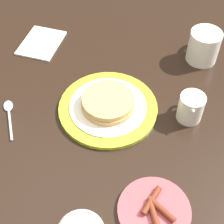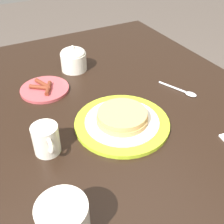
{
  "view_description": "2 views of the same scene",
  "coord_description": "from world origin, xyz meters",
  "px_view_note": "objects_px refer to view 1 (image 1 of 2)",
  "views": [
    {
      "loc": [
        -0.56,
        -0.13,
        1.47
      ],
      "look_at": [
        0.02,
        -0.05,
        0.77
      ],
      "focal_mm": 55.0,
      "sensor_mm": 36.0,
      "label": 1
    },
    {
      "loc": [
        0.59,
        -0.36,
        1.26
      ],
      "look_at": [
        0.02,
        -0.05,
        0.77
      ],
      "focal_mm": 45.0,
      "sensor_mm": 36.0,
      "label": 2
    }
  ],
  "objects_px": {
    "side_plate_bacon": "(154,210)",
    "coffee_mug": "(204,45)",
    "napkin": "(41,43)",
    "creamer_pitcher": "(191,107)",
    "pancake_plate": "(108,106)",
    "spoon": "(9,113)"
  },
  "relations": [
    {
      "from": "coffee_mug",
      "to": "spoon",
      "type": "height_order",
      "value": "coffee_mug"
    },
    {
      "from": "napkin",
      "to": "creamer_pitcher",
      "type": "bearing_deg",
      "value": -117.89
    },
    {
      "from": "pancake_plate",
      "to": "side_plate_bacon",
      "type": "height_order",
      "value": "pancake_plate"
    },
    {
      "from": "napkin",
      "to": "spoon",
      "type": "bearing_deg",
      "value": 177.85
    },
    {
      "from": "coffee_mug",
      "to": "side_plate_bacon",
      "type": "bearing_deg",
      "value": 167.19
    },
    {
      "from": "napkin",
      "to": "spoon",
      "type": "xyz_separation_m",
      "value": [
        -0.31,
        0.01,
        0.0
      ]
    },
    {
      "from": "pancake_plate",
      "to": "napkin",
      "type": "relative_size",
      "value": 1.61
    },
    {
      "from": "spoon",
      "to": "creamer_pitcher",
      "type": "bearing_deg",
      "value": -84.13
    },
    {
      "from": "pancake_plate",
      "to": "side_plate_bacon",
      "type": "relative_size",
      "value": 1.67
    },
    {
      "from": "pancake_plate",
      "to": "coffee_mug",
      "type": "height_order",
      "value": "coffee_mug"
    },
    {
      "from": "side_plate_bacon",
      "to": "creamer_pitcher",
      "type": "height_order",
      "value": "creamer_pitcher"
    },
    {
      "from": "pancake_plate",
      "to": "side_plate_bacon",
      "type": "bearing_deg",
      "value": -153.3
    },
    {
      "from": "pancake_plate",
      "to": "napkin",
      "type": "bearing_deg",
      "value": 45.42
    },
    {
      "from": "napkin",
      "to": "coffee_mug",
      "type": "bearing_deg",
      "value": -90.52
    },
    {
      "from": "pancake_plate",
      "to": "spoon",
      "type": "xyz_separation_m",
      "value": [
        -0.05,
        0.27,
        -0.01
      ]
    },
    {
      "from": "side_plate_bacon",
      "to": "napkin",
      "type": "height_order",
      "value": "side_plate_bacon"
    },
    {
      "from": "side_plate_bacon",
      "to": "spoon",
      "type": "distance_m",
      "value": 0.47
    },
    {
      "from": "pancake_plate",
      "to": "spoon",
      "type": "distance_m",
      "value": 0.28
    },
    {
      "from": "side_plate_bacon",
      "to": "coffee_mug",
      "type": "xyz_separation_m",
      "value": [
        0.53,
        -0.12,
        0.05
      ]
    },
    {
      "from": "creamer_pitcher",
      "to": "napkin",
      "type": "bearing_deg",
      "value": 62.11
    },
    {
      "from": "napkin",
      "to": "pancake_plate",
      "type": "bearing_deg",
      "value": -134.58
    },
    {
      "from": "side_plate_bacon",
      "to": "creamer_pitcher",
      "type": "xyz_separation_m",
      "value": [
        0.28,
        -0.08,
        0.04
      ]
    }
  ]
}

